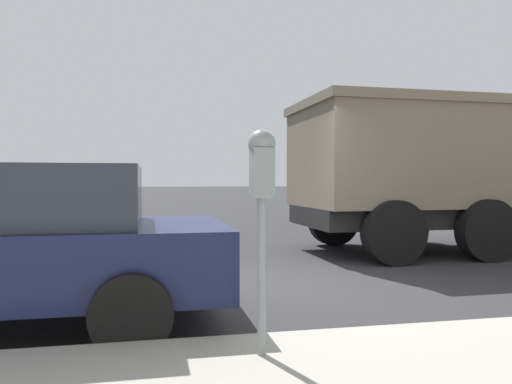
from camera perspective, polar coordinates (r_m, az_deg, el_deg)
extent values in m
plane|color=#2B2B2D|center=(6.35, 2.50, -10.93)|extent=(220.00, 220.00, 0.00)
cylinder|color=gray|center=(3.48, 0.66, -9.62)|extent=(0.06, 0.06, 1.08)
cube|color=gray|center=(3.42, 0.66, 2.18)|extent=(0.20, 0.14, 0.34)
sphere|color=gray|center=(3.43, 0.66, 5.58)|extent=(0.19, 0.19, 0.19)
cube|color=gold|center=(3.52, 0.29, 1.46)|extent=(0.01, 0.11, 0.12)
cube|color=black|center=(3.53, 0.29, 3.40)|extent=(0.01, 0.10, 0.08)
cube|color=#232833|center=(5.09, -27.23, -0.38)|extent=(1.72, 2.49, 0.55)
cylinder|color=black|center=(4.06, -14.05, -13.36)|extent=(0.22, 0.64, 0.64)
cylinder|color=black|center=(5.96, -13.24, -8.65)|extent=(0.22, 0.64, 0.64)
cube|color=black|center=(10.58, 23.53, -2.34)|extent=(2.32, 6.83, 0.35)
cube|color=#6B6051|center=(9.86, 17.54, 3.62)|extent=(2.65, 4.26, 1.77)
cube|color=#6B6051|center=(9.94, 17.58, 9.18)|extent=(2.75, 4.36, 0.16)
cylinder|color=black|center=(11.29, 16.86, -2.95)|extent=(0.32, 1.05, 1.04)
cylinder|color=black|center=(9.17, 24.88, -3.99)|extent=(0.32, 1.05, 1.04)
cylinder|color=black|center=(10.55, 8.83, -3.21)|extent=(0.32, 1.05, 1.04)
cylinder|color=black|center=(8.24, 15.50, -4.50)|extent=(0.32, 1.05, 1.04)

